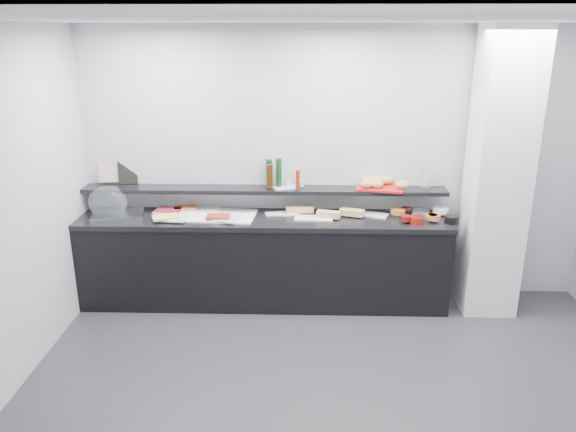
{
  "coord_description": "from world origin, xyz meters",
  "views": [
    {
      "loc": [
        -0.31,
        -3.47,
        2.64
      ],
      "look_at": [
        -0.45,
        1.45,
        1.0
      ],
      "focal_mm": 35.0,
      "sensor_mm": 36.0,
      "label": 1
    }
  ],
  "objects_px": {
    "framed_print": "(128,171)",
    "condiment_tray": "(285,188)",
    "cloche_base": "(118,215)",
    "carafe": "(426,175)",
    "bread_tray": "(380,187)",
    "sandwich_plate_mid": "(314,218)"
  },
  "relations": [
    {
      "from": "condiment_tray",
      "to": "bread_tray",
      "type": "bearing_deg",
      "value": -17.19
    },
    {
      "from": "cloche_base",
      "to": "framed_print",
      "type": "height_order",
      "value": "framed_print"
    },
    {
      "from": "framed_print",
      "to": "condiment_tray",
      "type": "bearing_deg",
      "value": -13.91
    },
    {
      "from": "framed_print",
      "to": "bread_tray",
      "type": "bearing_deg",
      "value": -11.87
    },
    {
      "from": "bread_tray",
      "to": "framed_print",
      "type": "bearing_deg",
      "value": -171.04
    },
    {
      "from": "bread_tray",
      "to": "carafe",
      "type": "relative_size",
      "value": 1.52
    },
    {
      "from": "framed_print",
      "to": "bread_tray",
      "type": "relative_size",
      "value": 0.57
    },
    {
      "from": "condiment_tray",
      "to": "carafe",
      "type": "xyz_separation_m",
      "value": [
        1.38,
        -0.01,
        0.14
      ]
    },
    {
      "from": "sandwich_plate_mid",
      "to": "condiment_tray",
      "type": "height_order",
      "value": "condiment_tray"
    },
    {
      "from": "cloche_base",
      "to": "condiment_tray",
      "type": "xyz_separation_m",
      "value": [
        1.63,
        0.2,
        0.24
      ]
    },
    {
      "from": "condiment_tray",
      "to": "bread_tray",
      "type": "relative_size",
      "value": 0.49
    },
    {
      "from": "bread_tray",
      "to": "carafe",
      "type": "xyz_separation_m",
      "value": [
        0.44,
        -0.03,
        0.14
      ]
    },
    {
      "from": "framed_print",
      "to": "carafe",
      "type": "xyz_separation_m",
      "value": [
        2.97,
        -0.14,
        0.02
      ]
    },
    {
      "from": "framed_print",
      "to": "condiment_tray",
      "type": "relative_size",
      "value": 1.16
    },
    {
      "from": "carafe",
      "to": "sandwich_plate_mid",
      "type": "bearing_deg",
      "value": -170.05
    },
    {
      "from": "framed_print",
      "to": "condiment_tray",
      "type": "distance_m",
      "value": 1.61
    },
    {
      "from": "cloche_base",
      "to": "condiment_tray",
      "type": "relative_size",
      "value": 2.16
    },
    {
      "from": "framed_print",
      "to": "sandwich_plate_mid",
      "type": "bearing_deg",
      "value": -19.36
    },
    {
      "from": "condiment_tray",
      "to": "sandwich_plate_mid",
      "type": "bearing_deg",
      "value": -54.02
    },
    {
      "from": "cloche_base",
      "to": "carafe",
      "type": "distance_m",
      "value": 3.03
    },
    {
      "from": "cloche_base",
      "to": "condiment_tray",
      "type": "distance_m",
      "value": 1.66
    },
    {
      "from": "framed_print",
      "to": "carafe",
      "type": "relative_size",
      "value": 0.87
    }
  ]
}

